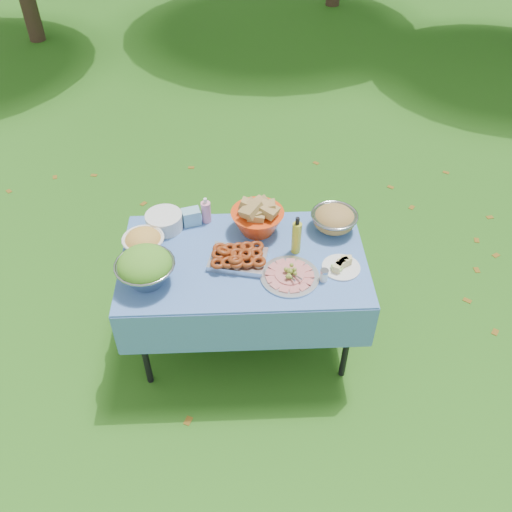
{
  "coord_description": "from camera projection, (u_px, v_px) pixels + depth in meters",
  "views": [
    {
      "loc": [
        -0.02,
        -2.37,
        2.96
      ],
      "look_at": [
        0.07,
        0.0,
        0.77
      ],
      "focal_mm": 38.0,
      "sensor_mm": 36.0,
      "label": 1
    }
  ],
  "objects": [
    {
      "name": "pasta_bowl_white",
      "position": [
        143.0,
        241.0,
        3.24
      ],
      "size": [
        0.31,
        0.31,
        0.14
      ],
      "primitive_type": null,
      "rotation": [
        0.0,
        0.0,
        0.29
      ],
      "color": "silver",
      "rests_on": "picnic_table"
    },
    {
      "name": "sanitizer_bottle",
      "position": [
        206.0,
        210.0,
        3.43
      ],
      "size": [
        0.07,
        0.07,
        0.18
      ],
      "primitive_type": "cylinder",
      "rotation": [
        0.0,
        0.0,
        -0.11
      ],
      "color": "pink",
      "rests_on": "picnic_table"
    },
    {
      "name": "wipes_box",
      "position": [
        191.0,
        217.0,
        3.44
      ],
      "size": [
        0.13,
        0.11,
        0.1
      ],
      "primitive_type": "cube",
      "rotation": [
        0.0,
        0.0,
        0.27
      ],
      "color": "#7EBBD7",
      "rests_on": "picnic_table"
    },
    {
      "name": "salad_bowl",
      "position": [
        145.0,
        267.0,
        3.01
      ],
      "size": [
        0.42,
        0.42,
        0.22
      ],
      "primitive_type": null,
      "rotation": [
        0.0,
        0.0,
        -0.29
      ],
      "color": "#9A9EA3",
      "rests_on": "picnic_table"
    },
    {
      "name": "ground",
      "position": [
        245.0,
        338.0,
        3.75
      ],
      "size": [
        80.0,
        80.0,
        0.0
      ],
      "primitive_type": "plane",
      "color": "#163E0B",
      "rests_on": "ground"
    },
    {
      "name": "plate_stack",
      "position": [
        164.0,
        221.0,
        3.41
      ],
      "size": [
        0.25,
        0.25,
        0.1
      ],
      "primitive_type": "cylinder",
      "rotation": [
        0.0,
        0.0,
        -0.1
      ],
      "color": "silver",
      "rests_on": "picnic_table"
    },
    {
      "name": "shaker",
      "position": [
        324.0,
        275.0,
        3.07
      ],
      "size": [
        0.06,
        0.06,
        0.08
      ],
      "primitive_type": "cylinder",
      "rotation": [
        0.0,
        0.0,
        0.18
      ],
      "color": "white",
      "rests_on": "picnic_table"
    },
    {
      "name": "cheese_plate",
      "position": [
        341.0,
        264.0,
        3.15
      ],
      "size": [
        0.26,
        0.26,
        0.06
      ],
      "primitive_type": "cylinder",
      "rotation": [
        0.0,
        0.0,
        -0.2
      ],
      "color": "silver",
      "rests_on": "picnic_table"
    },
    {
      "name": "bread_bowl",
      "position": [
        257.0,
        216.0,
        3.35
      ],
      "size": [
        0.34,
        0.34,
        0.22
      ],
      "primitive_type": null,
      "rotation": [
        0.0,
        0.0,
        0.02
      ],
      "color": "#E74010",
      "rests_on": "picnic_table"
    },
    {
      "name": "oil_bottle",
      "position": [
        297.0,
        235.0,
        3.19
      ],
      "size": [
        0.07,
        0.07,
        0.26
      ],
      "primitive_type": "cylinder",
      "rotation": [
        0.0,
        0.0,
        -0.42
      ],
      "color": "gold",
      "rests_on": "picnic_table"
    },
    {
      "name": "charcuterie_platter",
      "position": [
        290.0,
        272.0,
        3.09
      ],
      "size": [
        0.36,
        0.36,
        0.08
      ],
      "primitive_type": "cylinder",
      "rotation": [
        0.0,
        0.0,
        0.06
      ],
      "color": "silver",
      "rests_on": "picnic_table"
    },
    {
      "name": "fried_tray",
      "position": [
        238.0,
        257.0,
        3.18
      ],
      "size": [
        0.37,
        0.3,
        0.08
      ],
      "primitive_type": "cube",
      "rotation": [
        0.0,
        0.0,
        -0.22
      ],
      "color": "#B7B5BB",
      "rests_on": "picnic_table"
    },
    {
      "name": "picnic_table",
      "position": [
        244.0,
        301.0,
        3.49
      ],
      "size": [
        1.46,
        0.86,
        0.76
      ],
      "primitive_type": "cube",
      "color": "#84CEFF",
      "rests_on": "ground"
    },
    {
      "name": "pasta_bowl_steel",
      "position": [
        334.0,
        219.0,
        3.38
      ],
      "size": [
        0.3,
        0.3,
        0.15
      ],
      "primitive_type": null,
      "rotation": [
        0.0,
        0.0,
        0.03
      ],
      "color": "#9A9EA3",
      "rests_on": "picnic_table"
    }
  ]
}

